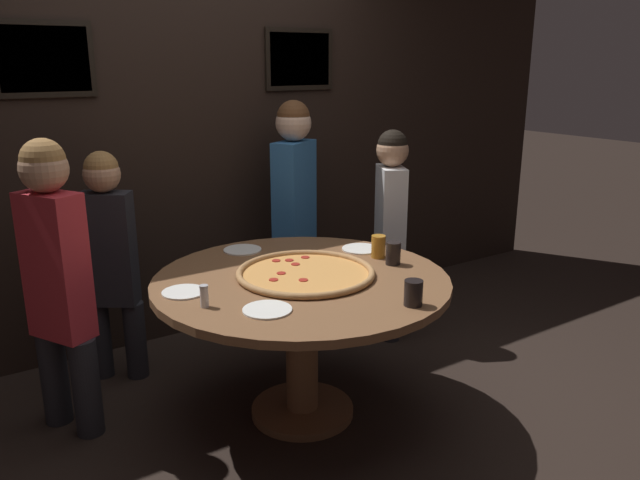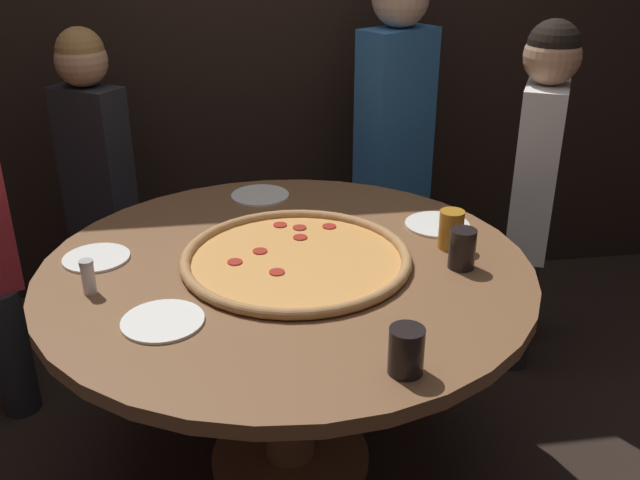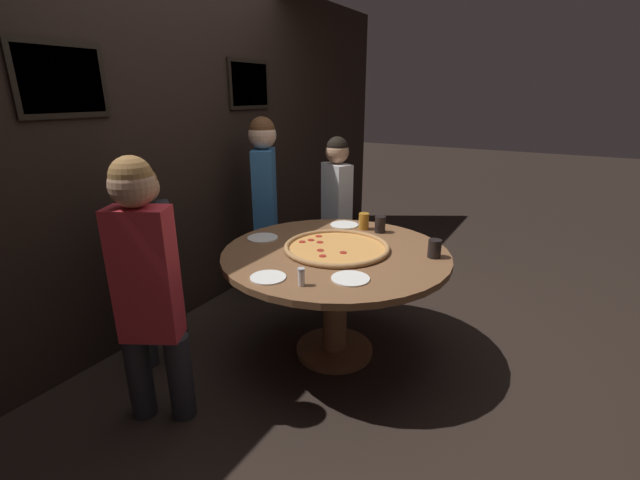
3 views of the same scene
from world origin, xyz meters
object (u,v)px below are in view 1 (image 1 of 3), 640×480
Objects in this scene: dining_table at (302,306)px; diner_side_left at (110,254)px; diner_side_right at (294,202)px; diner_far_left at (390,222)px; white_plate_beside_cup at (361,249)px; drink_cup_by_shaker at (393,253)px; condiment_shaker at (204,296)px; white_plate_far_back at (184,292)px; diner_centre_back at (57,272)px; white_plate_right_side at (267,310)px; giant_pizza at (306,273)px; drink_cup_beside_pizza at (378,247)px; drink_cup_near_right at (413,293)px; white_plate_near_front at (243,250)px.

diner_side_left reaches higher than dining_table.
diner_side_right reaches higher than diner_far_left.
diner_side_left is at bearing 148.37° from white_plate_beside_cup.
condiment_shaker is at bearing 179.77° from drink_cup_by_shaker.
condiment_shaker is (0.01, -0.21, 0.05)m from white_plate_far_back.
condiment_shaker is 0.07× the size of diner_centre_back.
white_plate_right_side is at bearing 24.10° from diner_side_right.
white_plate_beside_cup is (0.49, 0.19, -0.01)m from giant_pizza.
diner_side_left reaches higher than white_plate_beside_cup.
white_plate_far_back is 0.15× the size of diner_far_left.
giant_pizza is (0.03, 0.01, 0.16)m from dining_table.
drink_cup_by_shaker is 0.56× the size of white_plate_beside_cup.
drink_cup_by_shaker is 0.80m from diner_far_left.
diner_side_left is at bearing -27.41° from diner_side_right.
drink_cup_beside_pizza is 1.06m from white_plate_far_back.
dining_table is 11.98× the size of drink_cup_beside_pizza.
drink_cup_near_right is at bearing -42.21° from white_plate_far_back.
drink_cup_by_shaker is at bearing -50.50° from white_plate_near_front.
drink_cup_near_right is at bearing -112.08° from white_plate_beside_cup.
white_plate_beside_cup is at bearing 67.92° from drink_cup_near_right.
diner_side_right is 1.06× the size of diner_centre_back.
diner_centre_back is at bearing 161.95° from drink_cup_beside_pizza.
drink_cup_near_right reaches higher than white_plate_near_front.
diner_centre_back reaches higher than white_plate_near_front.
diner_far_left reaches higher than drink_cup_by_shaker.
diner_side_right is (0.90, 1.25, 0.11)m from white_plate_right_side.
drink_cup_near_right is at bearing 46.86° from diner_side_right.
white_plate_near_front is (0.52, 0.43, 0.00)m from white_plate_far_back.
diner_far_left is at bearing 28.15° from giant_pizza.
giant_pizza is at bearing 31.09° from diner_side_right.
white_plate_far_back is at bearing -175.45° from white_plate_beside_cup.
diner_centre_back is (-1.03, 0.52, 0.05)m from giant_pizza.
drink_cup_beside_pizza reaches higher than white_plate_far_back.
diner_side_left is at bearing 142.62° from drink_cup_beside_pizza.
giant_pizza is 0.48m from drink_cup_by_shaker.
drink_cup_by_shaker is at bearing 173.72° from diner_side_left.
drink_cup_by_shaker is 0.08× the size of diner_side_right.
dining_table is at bearing -164.19° from giant_pizza.
diner_side_right is at bearing -142.16° from diner_side_left.
white_plate_beside_cup is at bearing 4.55° from white_plate_far_back.
white_plate_near_front is 0.15× the size of diner_far_left.
drink_cup_beside_pizza is 0.09× the size of diner_far_left.
diner_centre_back is (-1.56, -0.45, -0.05)m from diner_side_right.
giant_pizza is 0.60m from drink_cup_near_right.
white_plate_far_back is at bearing 118.30° from white_plate_right_side.
condiment_shaker is 1.02m from diner_side_left.
drink_cup_near_right is 0.62m from white_plate_right_side.
white_plate_near_front is (0.31, 0.82, 0.00)m from white_plate_right_side.
dining_table is at bearing 169.38° from drink_cup_by_shaker.
drink_cup_beside_pizza is at bearing 177.85° from diner_side_left.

